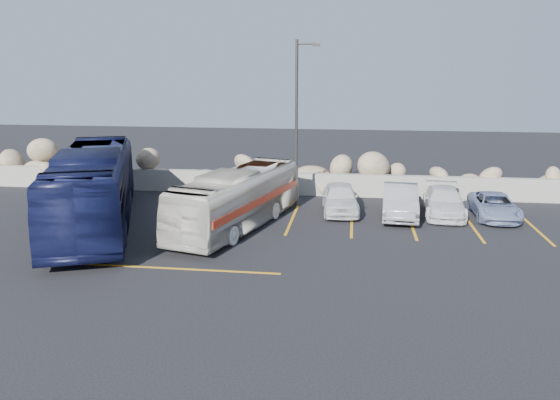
# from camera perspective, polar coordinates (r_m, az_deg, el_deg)

# --- Properties ---
(ground) EXTENTS (90.00, 90.00, 0.00)m
(ground) POSITION_cam_1_polar(r_m,az_deg,el_deg) (18.81, -9.16, -7.41)
(ground) COLOR black
(ground) RESTS_ON ground
(seawall) EXTENTS (60.00, 0.40, 1.20)m
(seawall) POSITION_cam_1_polar(r_m,az_deg,el_deg) (29.88, -2.59, 1.83)
(seawall) COLOR gray
(seawall) RESTS_ON ground
(riprap_pile) EXTENTS (54.00, 2.80, 2.60)m
(riprap_pile) POSITION_cam_1_polar(r_m,az_deg,el_deg) (30.90, -2.21, 3.55)
(riprap_pile) COLOR #8F7D5E
(riprap_pile) RESTS_ON ground
(parking_lines) EXTENTS (18.16, 9.36, 0.01)m
(parking_lines) POSITION_cam_1_polar(r_m,az_deg,el_deg) (23.33, 5.88, -3.12)
(parking_lines) COLOR orange
(parking_lines) RESTS_ON ground
(lamppost) EXTENTS (1.14, 0.18, 8.00)m
(lamppost) POSITION_cam_1_polar(r_m,az_deg,el_deg) (26.52, 1.85, 8.41)
(lamppost) COLOR #2E2B29
(lamppost) RESTS_ON ground
(vintage_bus) EXTENTS (4.39, 9.25, 2.51)m
(vintage_bus) POSITION_cam_1_polar(r_m,az_deg,el_deg) (23.44, -4.38, 0.15)
(vintage_bus) COLOR beige
(vintage_bus) RESTS_ON ground
(tour_coach) EXTENTS (6.99, 12.41, 3.39)m
(tour_coach) POSITION_cam_1_polar(r_m,az_deg,el_deg) (24.76, -18.90, 1.23)
(tour_coach) COLOR #101335
(tour_coach) RESTS_ON ground
(car_a) EXTENTS (1.98, 4.22, 1.39)m
(car_a) POSITION_cam_1_polar(r_m,az_deg,el_deg) (26.03, 6.32, 0.21)
(car_a) COLOR silver
(car_a) RESTS_ON ground
(car_b) EXTENTS (1.80, 4.54, 1.47)m
(car_b) POSITION_cam_1_polar(r_m,az_deg,el_deg) (25.72, 12.45, -0.11)
(car_b) COLOR #A5A4A9
(car_b) RESTS_ON ground
(car_c) EXTENTS (2.06, 4.46, 1.26)m
(car_c) POSITION_cam_1_polar(r_m,az_deg,el_deg) (26.56, 16.77, -0.18)
(car_c) COLOR silver
(car_c) RESTS_ON ground
(car_d) EXTENTS (1.91, 4.04, 1.12)m
(car_d) POSITION_cam_1_polar(r_m,az_deg,el_deg) (26.81, 21.49, -0.58)
(car_d) COLOR #7B8AAF
(car_d) RESTS_ON ground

